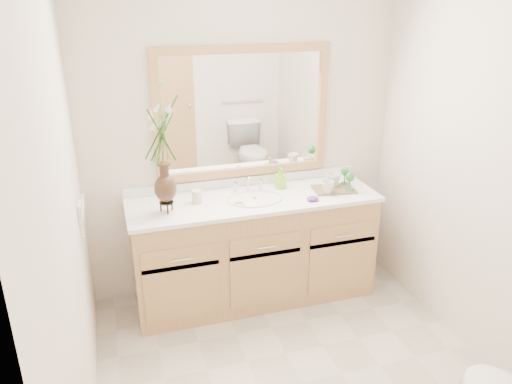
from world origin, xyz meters
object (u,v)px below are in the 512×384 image
object	(u,v)px
tumbler	(197,196)
flower_vase	(162,143)
soap_bottle	(280,179)
tray	(334,189)

from	to	relation	value
tumbler	flower_vase	bearing A→B (deg)	-156.65
flower_vase	tumbler	world-z (taller)	flower_vase
soap_bottle	tumbler	bearing A→B (deg)	-170.62
tumbler	soap_bottle	distance (m)	0.67
flower_vase	tumbler	distance (m)	0.51
flower_vase	tray	world-z (taller)	flower_vase
tumbler	soap_bottle	world-z (taller)	soap_bottle
soap_bottle	tray	size ratio (longest dim) A/B	0.48
tumbler	soap_bottle	bearing A→B (deg)	8.16
tumbler	tray	xyz separation A→B (m)	(1.04, -0.07, -0.04)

